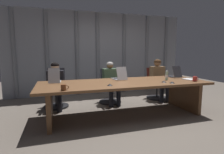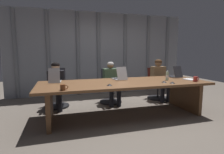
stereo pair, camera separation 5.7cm
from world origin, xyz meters
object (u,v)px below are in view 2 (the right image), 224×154
object	(u,v)px
coffee_mug_near	(196,79)
spiral_notepad	(191,80)
person_left_end	(56,82)
person_left_mid	(112,80)
office_chair_left_end	(57,93)
laptop_center	(174,75)
conference_mic_middle	(164,82)
coffee_mug_far	(63,87)
office_chair_center	(157,87)
office_chair_left_mid	(110,90)
person_center	(160,77)
conference_mic_left_side	(172,82)
conference_mic_right_side	(109,85)
laptop_left_mid	(119,77)
laptop_left_end	(55,80)
water_bottle_primary	(167,76)

from	to	relation	value
coffee_mug_near	spiral_notepad	distance (m)	0.24
person_left_end	person_left_mid	size ratio (longest dim) A/B	1.01
office_chair_left_end	coffee_mug_near	size ratio (longest dim) A/B	6.96
laptop_center	conference_mic_middle	bearing A→B (deg)	131.40
coffee_mug_far	office_chair_center	bearing A→B (deg)	30.57
office_chair_left_mid	person_center	world-z (taller)	person_center
laptop_center	office_chair_left_end	distance (m)	3.01
office_chair_left_mid	person_left_mid	distance (m)	0.33
office_chair_left_end	office_chair_center	bearing A→B (deg)	95.36
person_left_end	conference_mic_left_side	xyz separation A→B (m)	(2.30, -1.38, 0.11)
conference_mic_middle	conference_mic_right_side	distance (m)	1.20
person_center	office_chair_center	bearing A→B (deg)	169.06
laptop_left_mid	person_center	bearing A→B (deg)	-72.22
spiral_notepad	laptop_center	bearing A→B (deg)	92.61
laptop_left_end	conference_mic_left_side	size ratio (longest dim) A/B	3.99
office_chair_left_end	conference_mic_left_side	xyz separation A→B (m)	(2.29, -1.54, 0.40)
water_bottle_primary	conference_mic_right_side	world-z (taller)	water_bottle_primary
conference_mic_left_side	conference_mic_middle	bearing A→B (deg)	125.32
person_center	conference_mic_left_side	distance (m)	1.49
coffee_mug_near	conference_mic_right_side	xyz separation A→B (m)	(-1.92, 0.07, -0.04)
office_chair_center	water_bottle_primary	xyz separation A→B (m)	(-0.42, -1.13, 0.50)
person_left_end	spiral_notepad	bearing A→B (deg)	75.04
laptop_center	office_chair_left_mid	world-z (taller)	laptop_center
laptop_left_mid	office_chair_left_mid	xyz separation A→B (m)	(-0.01, 0.76, -0.46)
water_bottle_primary	laptop_left_mid	bearing A→B (deg)	159.77
laptop_center	coffee_mug_near	world-z (taller)	laptop_center
laptop_left_end	person_left_mid	xyz separation A→B (m)	(1.41, 0.59, -0.17)
office_chair_center	coffee_mug_far	size ratio (longest dim) A/B	6.86
coffee_mug_far	laptop_left_end	bearing A→B (deg)	99.42
office_chair_left_end	laptop_left_end	bearing A→B (deg)	4.82
laptop_center	conference_mic_right_side	bearing A→B (deg)	107.99
office_chair_center	spiral_notepad	world-z (taller)	office_chair_center
person_center	conference_mic_right_side	xyz separation A→B (m)	(-1.84, -1.26, 0.09)
water_bottle_primary	conference_mic_left_side	world-z (taller)	water_bottle_primary
laptop_left_end	person_center	bearing A→B (deg)	-72.86
laptop_left_end	water_bottle_primary	world-z (taller)	laptop_left_end
person_center	laptop_left_mid	bearing A→B (deg)	-71.11
laptop_left_mid	coffee_mug_near	distance (m)	1.66
person_center	conference_mic_middle	xyz separation A→B (m)	(-0.65, -1.24, 0.09)
laptop_center	spiral_notepad	world-z (taller)	laptop_center
laptop_center	coffee_mug_far	xyz separation A→B (m)	(-2.74, -0.83, -0.01)
conference_mic_middle	person_left_mid	bearing A→B (deg)	122.81
person_left_end	water_bottle_primary	xyz separation A→B (m)	(2.44, -0.98, 0.19)
laptop_left_end	water_bottle_primary	size ratio (longest dim) A/B	2.02
laptop_center	person_left_end	bearing A→B (deg)	77.18
coffee_mug_near	coffee_mug_far	size ratio (longest dim) A/B	1.05
laptop_left_mid	coffee_mug_near	xyz separation A→B (m)	(1.50, -0.72, -0.00)
person_left_mid	person_center	xyz separation A→B (m)	(1.44, 0.01, 0.04)
office_chair_left_end	laptop_left_mid	bearing A→B (deg)	67.18
person_center	office_chair_left_end	bearing A→B (deg)	-97.26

